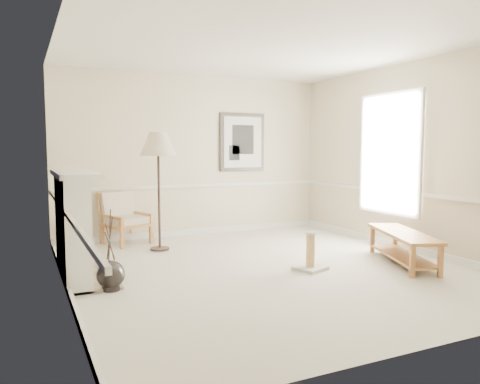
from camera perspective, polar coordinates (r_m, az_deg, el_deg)
name	(u,v)px	position (r m, az deg, el deg)	size (l,w,h in m)	color
ground	(266,268)	(6.29, 3.19, -9.26)	(5.50, 5.50, 0.00)	silver
room	(273,127)	(6.23, 4.07, 7.92)	(5.04, 5.54, 2.92)	beige
fireplace	(73,226)	(6.05, -19.65, -3.94)	(0.64, 1.64, 1.31)	white
floor_vase	(111,276)	(5.49, -15.49, -9.78)	(0.31, 0.31, 0.92)	black
armchair	(123,216)	(8.06, -14.09, -2.81)	(0.86, 0.89, 0.86)	olive
floor_lamp	(158,147)	(7.32, -9.94, 5.38)	(0.64, 0.64, 1.83)	black
bench	(403,243)	(6.83, 19.25, -5.84)	(1.00, 1.61, 0.44)	olive
scratching_post	(310,258)	(6.22, 8.57, -7.97)	(0.45, 0.45, 0.50)	beige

